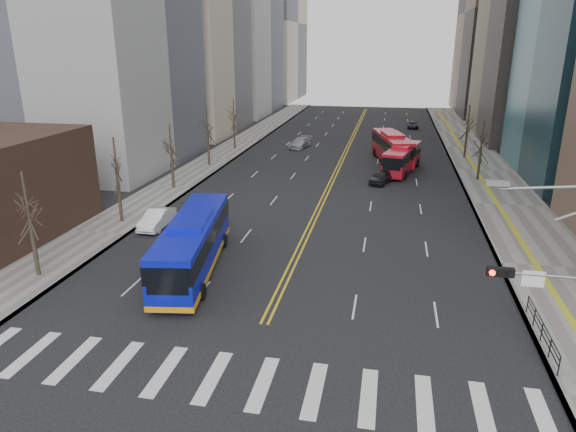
% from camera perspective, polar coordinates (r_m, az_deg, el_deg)
% --- Properties ---
extents(ground, '(220.00, 220.00, 0.00)m').
position_cam_1_polar(ground, '(24.63, -5.62, -17.70)').
color(ground, black).
extents(sidewalk_right, '(7.00, 130.00, 0.15)m').
position_cam_1_polar(sidewalk_right, '(66.51, 20.97, 4.76)').
color(sidewalk_right, slate).
rests_on(sidewalk_right, ground).
extents(sidewalk_left, '(5.00, 130.00, 0.15)m').
position_cam_1_polar(sidewalk_left, '(69.33, -8.02, 6.33)').
color(sidewalk_left, slate).
rests_on(sidewalk_left, ground).
extents(crosswalk, '(26.70, 4.00, 0.01)m').
position_cam_1_polar(crosswalk, '(24.62, -5.62, -17.69)').
color(crosswalk, silver).
rests_on(crosswalk, ground).
extents(centerline, '(0.55, 100.00, 0.01)m').
position_cam_1_polar(centerline, '(75.58, 6.54, 7.34)').
color(centerline, gold).
rests_on(centerline, ground).
extents(signal_mast, '(5.37, 0.37, 9.39)m').
position_cam_1_polar(signal_mast, '(24.27, 28.80, -7.39)').
color(signal_mast, gray).
rests_on(signal_mast, ground).
extents(pedestrian_railing, '(0.06, 6.06, 1.02)m').
position_cam_1_polar(pedestrian_railing, '(29.58, 26.40, -11.17)').
color(pedestrian_railing, black).
rests_on(pedestrian_railing, sidewalk_right).
extents(street_trees, '(35.20, 47.20, 7.60)m').
position_cam_1_polar(street_trees, '(55.94, -2.62, 8.59)').
color(street_trees, '#32271F').
rests_on(street_trees, ground).
extents(blue_bus, '(4.84, 13.44, 3.80)m').
position_cam_1_polar(blue_bus, '(34.78, -10.51, -2.90)').
color(blue_bus, '#0C15C1').
rests_on(blue_bus, ground).
extents(red_bus_near, '(4.79, 10.69, 3.32)m').
position_cam_1_polar(red_bus_near, '(62.72, 12.59, 6.44)').
color(red_bus_near, red).
rests_on(red_bus_near, ground).
extents(red_bus_far, '(5.61, 12.38, 3.80)m').
position_cam_1_polar(red_bus_far, '(67.88, 11.48, 7.63)').
color(red_bus_far, red).
rests_on(red_bus_far, ground).
extents(car_white, '(1.63, 4.62, 1.52)m').
position_cam_1_polar(car_white, '(43.99, -14.37, -0.29)').
color(car_white, white).
rests_on(car_white, ground).
extents(car_dark_mid, '(2.93, 4.52, 1.43)m').
position_cam_1_polar(car_dark_mid, '(57.28, 10.34, 4.29)').
color(car_dark_mid, black).
rests_on(car_dark_mid, ground).
extents(car_silver, '(3.17, 5.48, 1.49)m').
position_cam_1_polar(car_silver, '(76.44, 1.38, 8.15)').
color(car_silver, '#A09FA4').
rests_on(car_silver, ground).
extents(car_dark_far, '(1.95, 4.14, 1.14)m').
position_cam_1_polar(car_dark_far, '(97.38, 13.70, 9.78)').
color(car_dark_far, black).
rests_on(car_dark_far, ground).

